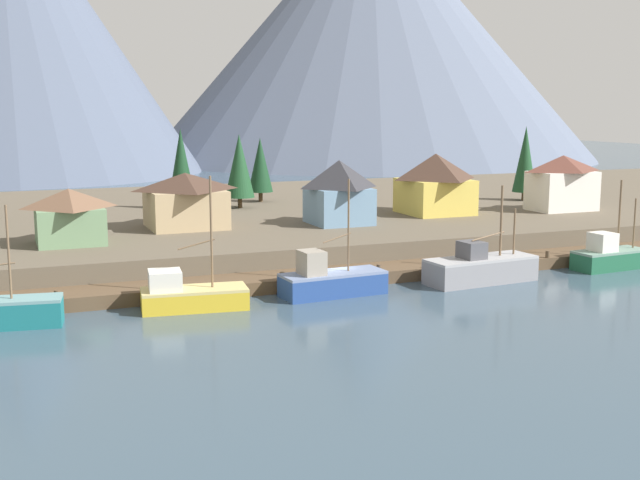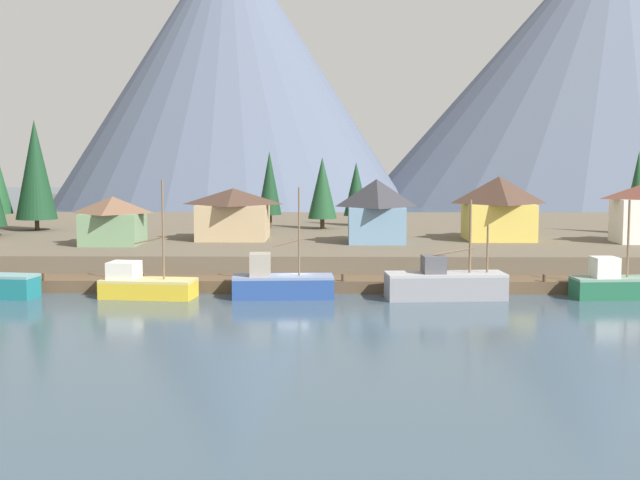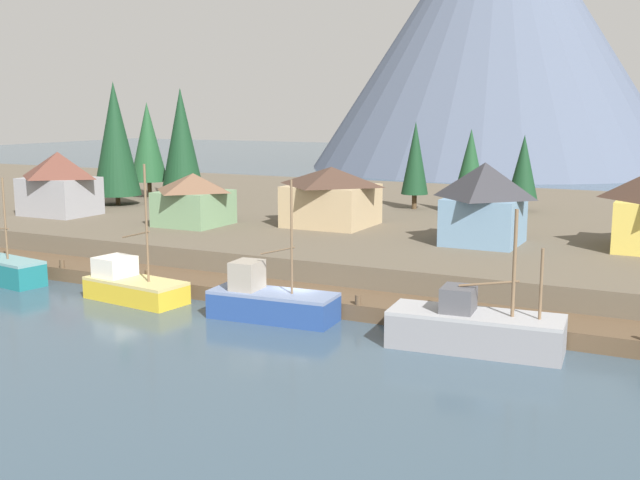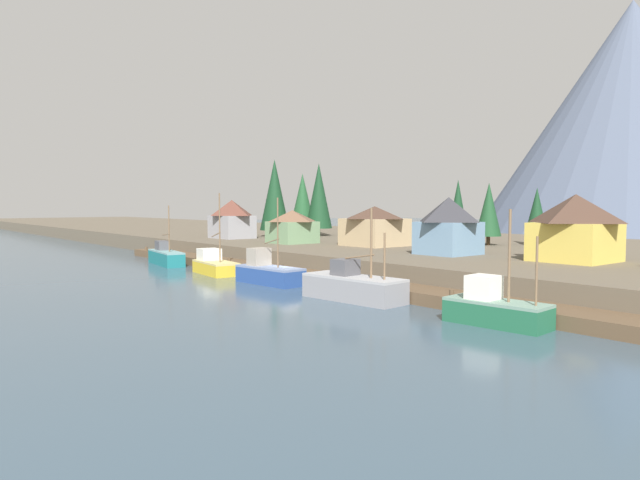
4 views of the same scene
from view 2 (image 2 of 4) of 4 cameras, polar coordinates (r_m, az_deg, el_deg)
The scene contains 18 objects.
ground_plane at distance 89.41m, azimuth -1.15°, elevation -1.80°, with size 400.00×400.00×1.00m, color #384C5B.
dock at distance 71.44m, azimuth -1.68°, elevation -2.89°, with size 80.00×4.00×1.60m.
shoreline_bank at distance 101.12m, azimuth -0.91°, elevation 0.06°, with size 400.00×56.00×2.50m, color brown.
mountain_west_peak at distance 196.59m, azimuth -5.92°, elevation 11.28°, with size 78.24×78.24×60.88m, color #4C566B.
mountain_central_peak at distance 222.22m, azimuth 18.82°, elevation 11.16°, with size 118.09×118.09×67.05m, color slate.
fishing_boat_yellow at distance 68.94m, azimuth -11.43°, elevation -2.89°, with size 7.49×3.78×9.15m.
fishing_boat_blue at distance 67.63m, azimuth -2.63°, elevation -2.86°, with size 7.96×3.35×8.55m.
fishing_boat_grey at distance 67.76m, azimuth 8.16°, elevation -2.86°, with size 9.34×3.89×7.62m.
fishing_boat_green at distance 71.05m, azimuth 18.73°, elevation -2.74°, with size 6.89×3.09×7.61m.
house_blue at distance 84.82m, azimuth 3.71°, elevation 1.96°, with size 5.70×5.88×6.18m.
house_yellow at distance 89.37m, azimuth 11.61°, elevation 2.11°, with size 6.87×7.05×6.37m.
house_green at distance 85.29m, azimuth -13.40°, elevation 1.29°, with size 5.64×5.87×4.58m.
house_tan at distance 88.44m, azimuth -5.70°, elevation 1.75°, with size 7.27×7.04×5.16m.
conifer_near_left at distance 103.05m, azimuth -18.13°, elevation 4.40°, with size 4.59×4.59×12.44m.
conifer_mid_left at distance 105.04m, azimuth 2.38°, elevation 3.35°, with size 2.98×2.98×7.61m.
conifer_mid_right at distance 101.94m, azimuth -3.32°, elevation 3.73°, with size 2.75×2.75×8.90m.
conifer_back_left at distance 100.07m, azimuth 0.15°, elevation 3.43°, with size 3.32×3.32×8.25m.
conifer_back_right at distance 100.00m, azimuth 20.10°, elevation 3.23°, with size 2.85×2.85×8.93m.
Camera 2 is at (3.22, -68.59, 11.14)m, focal length 48.89 mm.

